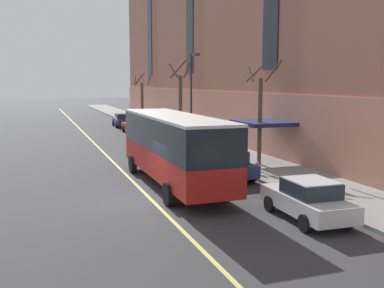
{
  "coord_description": "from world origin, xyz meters",
  "views": [
    {
      "loc": [
        -4.47,
        -18.97,
        5.13
      ],
      "look_at": [
        3.55,
        3.83,
        1.8
      ],
      "focal_mm": 42.0,
      "sensor_mm": 36.0,
      "label": 1
    }
  ],
  "objects_px": {
    "street_tree_far_uptown": "(180,100)",
    "street_tree_far_downtown": "(142,98)",
    "parked_car_navy_1": "(227,164)",
    "street_lamp": "(192,90)",
    "street_tree_mid_block": "(260,114)",
    "parked_car_navy_3": "(154,134)",
    "parked_car_white_4": "(308,199)",
    "parked_car_red_5": "(135,126)",
    "fire_hydrant": "(257,168)",
    "parked_car_navy_0": "(122,120)",
    "city_bus": "(173,145)"
  },
  "relations": [
    {
      "from": "street_tree_far_downtown",
      "to": "street_tree_mid_block",
      "type": "bearing_deg",
      "value": -89.94
    },
    {
      "from": "parked_car_navy_1",
      "to": "fire_hydrant",
      "type": "height_order",
      "value": "parked_car_navy_1"
    },
    {
      "from": "parked_car_navy_3",
      "to": "street_tree_mid_block",
      "type": "relative_size",
      "value": 0.75
    },
    {
      "from": "parked_car_white_4",
      "to": "fire_hydrant",
      "type": "xyz_separation_m",
      "value": [
        1.83,
        7.56,
        -0.29
      ]
    },
    {
      "from": "parked_car_navy_3",
      "to": "parked_car_white_4",
      "type": "height_order",
      "value": "same"
    },
    {
      "from": "parked_car_navy_0",
      "to": "street_lamp",
      "type": "xyz_separation_m",
      "value": [
        1.82,
        -19.23,
        3.73
      ]
    },
    {
      "from": "city_bus",
      "to": "parked_car_navy_1",
      "type": "bearing_deg",
      "value": 13.24
    },
    {
      "from": "parked_car_white_4",
      "to": "fire_hydrant",
      "type": "distance_m",
      "value": 7.79
    },
    {
      "from": "parked_car_navy_0",
      "to": "parked_car_white_4",
      "type": "bearing_deg",
      "value": -90.17
    },
    {
      "from": "parked_car_navy_1",
      "to": "parked_car_red_5",
      "type": "height_order",
      "value": "same"
    },
    {
      "from": "parked_car_navy_0",
      "to": "parked_car_white_4",
      "type": "relative_size",
      "value": 1.09
    },
    {
      "from": "parked_car_navy_0",
      "to": "parked_car_white_4",
      "type": "xyz_separation_m",
      "value": [
        -0.11,
        -37.78,
        -0.0
      ]
    },
    {
      "from": "city_bus",
      "to": "street_tree_mid_block",
      "type": "distance_m",
      "value": 7.31
    },
    {
      "from": "street_lamp",
      "to": "fire_hydrant",
      "type": "height_order",
      "value": "street_lamp"
    },
    {
      "from": "street_tree_far_downtown",
      "to": "street_lamp",
      "type": "relative_size",
      "value": 0.86
    },
    {
      "from": "parked_car_navy_0",
      "to": "parked_car_white_4",
      "type": "height_order",
      "value": "same"
    },
    {
      "from": "parked_car_red_5",
      "to": "street_lamp",
      "type": "height_order",
      "value": "street_lamp"
    },
    {
      "from": "parked_car_navy_1",
      "to": "street_lamp",
      "type": "xyz_separation_m",
      "value": [
        1.83,
        10.83,
        3.74
      ]
    },
    {
      "from": "street_lamp",
      "to": "city_bus",
      "type": "bearing_deg",
      "value": -113.61
    },
    {
      "from": "street_tree_mid_block",
      "to": "street_tree_far_uptown",
      "type": "height_order",
      "value": "street_tree_far_uptown"
    },
    {
      "from": "street_tree_mid_block",
      "to": "fire_hydrant",
      "type": "height_order",
      "value": "street_tree_mid_block"
    },
    {
      "from": "street_tree_far_downtown",
      "to": "parked_car_navy_1",
      "type": "bearing_deg",
      "value": -95.43
    },
    {
      "from": "parked_car_white_4",
      "to": "street_lamp",
      "type": "distance_m",
      "value": 19.02
    },
    {
      "from": "city_bus",
      "to": "parked_car_navy_0",
      "type": "relative_size",
      "value": 2.43
    },
    {
      "from": "parked_car_navy_3",
      "to": "street_tree_mid_block",
      "type": "distance_m",
      "value": 13.49
    },
    {
      "from": "street_tree_mid_block",
      "to": "parked_car_navy_3",
      "type": "bearing_deg",
      "value": 104.08
    },
    {
      "from": "parked_car_navy_3",
      "to": "street_tree_far_uptown",
      "type": "xyz_separation_m",
      "value": [
        3.2,
        2.71,
        2.76
      ]
    },
    {
      "from": "street_tree_far_uptown",
      "to": "parked_car_red_5",
      "type": "bearing_deg",
      "value": 123.28
    },
    {
      "from": "parked_car_white_4",
      "to": "street_tree_mid_block",
      "type": "xyz_separation_m",
      "value": [
        3.32,
        10.16,
        2.47
      ]
    },
    {
      "from": "street_lamp",
      "to": "fire_hydrant",
      "type": "xyz_separation_m",
      "value": [
        -0.1,
        -10.98,
        -4.02
      ]
    },
    {
      "from": "parked_car_red_5",
      "to": "street_tree_far_downtown",
      "type": "height_order",
      "value": "street_tree_far_downtown"
    },
    {
      "from": "parked_car_navy_1",
      "to": "parked_car_navy_3",
      "type": "height_order",
      "value": "same"
    },
    {
      "from": "parked_car_red_5",
      "to": "street_tree_far_uptown",
      "type": "height_order",
      "value": "street_tree_far_uptown"
    },
    {
      "from": "parked_car_white_4",
      "to": "street_tree_far_downtown",
      "type": "distance_m",
      "value": 41.51
    },
    {
      "from": "city_bus",
      "to": "parked_car_red_5",
      "type": "height_order",
      "value": "city_bus"
    },
    {
      "from": "city_bus",
      "to": "parked_car_red_5",
      "type": "bearing_deg",
      "value": 82.31
    },
    {
      "from": "parked_car_navy_1",
      "to": "fire_hydrant",
      "type": "xyz_separation_m",
      "value": [
        1.73,
        -0.15,
        -0.29
      ]
    },
    {
      "from": "parked_car_red_5",
      "to": "street_tree_far_downtown",
      "type": "distance_m",
      "value": 11.38
    },
    {
      "from": "city_bus",
      "to": "parked_car_navy_0",
      "type": "bearing_deg",
      "value": 83.98
    },
    {
      "from": "parked_car_white_4",
      "to": "parked_car_red_5",
      "type": "height_order",
      "value": "same"
    },
    {
      "from": "city_bus",
      "to": "parked_car_navy_3",
      "type": "bearing_deg",
      "value": 78.63
    },
    {
      "from": "parked_car_navy_0",
      "to": "parked_car_red_5",
      "type": "xyz_separation_m",
      "value": [
        -0.05,
        -7.12,
        -0.0
      ]
    },
    {
      "from": "parked_car_navy_1",
      "to": "parked_car_red_5",
      "type": "distance_m",
      "value": 22.95
    },
    {
      "from": "parked_car_navy_3",
      "to": "street_lamp",
      "type": "bearing_deg",
      "value": -67.72
    },
    {
      "from": "parked_car_red_5",
      "to": "street_lamp",
      "type": "distance_m",
      "value": 12.81
    },
    {
      "from": "street_tree_far_uptown",
      "to": "street_lamp",
      "type": "relative_size",
      "value": 0.99
    },
    {
      "from": "city_bus",
      "to": "street_lamp",
      "type": "xyz_separation_m",
      "value": [
        5.07,
        11.6,
        2.46
      ]
    },
    {
      "from": "street_tree_far_uptown",
      "to": "street_tree_far_downtown",
      "type": "bearing_deg",
      "value": 90.02
    },
    {
      "from": "parked_car_navy_0",
      "to": "street_tree_mid_block",
      "type": "distance_m",
      "value": 27.92
    },
    {
      "from": "street_tree_mid_block",
      "to": "fire_hydrant",
      "type": "xyz_separation_m",
      "value": [
        -1.49,
        -2.59,
        -2.76
      ]
    }
  ]
}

